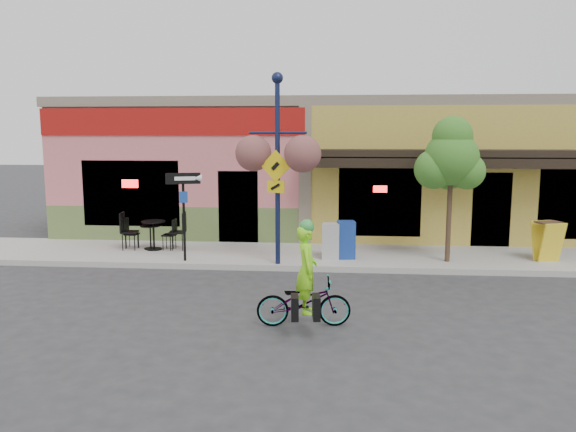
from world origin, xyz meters
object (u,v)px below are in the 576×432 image
object	(u,v)px
street_tree	(450,189)
newspaper_box_blue	(346,240)
building	(339,165)
bicycle	(304,302)
cyclist_rider	(307,283)
lamp_post	(278,170)
one_way_sign	(184,217)
newspaper_box_grey	(331,241)

from	to	relation	value
street_tree	newspaper_box_blue	bearing A→B (deg)	176.86
building	street_tree	distance (m)	6.78
building	bicycle	xyz separation A→B (m)	(-0.63, -10.93, -1.81)
street_tree	cyclist_rider	bearing A→B (deg)	-125.35
cyclist_rider	lamp_post	size ratio (longest dim) A/B	0.33
one_way_sign	newspaper_box_grey	distance (m)	3.85
bicycle	newspaper_box_grey	world-z (taller)	newspaper_box_grey
lamp_post	newspaper_box_grey	world-z (taller)	lamp_post
building	newspaper_box_grey	distance (m)	6.36
lamp_post	one_way_sign	distance (m)	2.73
cyclist_rider	one_way_sign	distance (m)	5.46
cyclist_rider	one_way_sign	size ratio (longest dim) A/B	0.69
bicycle	street_tree	bearing A→B (deg)	-41.70
lamp_post	street_tree	bearing A→B (deg)	24.73
building	newspaper_box_blue	bearing A→B (deg)	-88.11
newspaper_box_blue	one_way_sign	bearing A→B (deg)	-178.62
lamp_post	building	bearing A→B (deg)	93.85
bicycle	street_tree	world-z (taller)	street_tree
bicycle	newspaper_box_blue	xyz separation A→B (m)	(0.83, 4.90, 0.20)
newspaper_box_blue	newspaper_box_grey	bearing A→B (deg)	-172.11
one_way_sign	street_tree	world-z (taller)	street_tree
bicycle	one_way_sign	bearing A→B (deg)	31.98
building	cyclist_rider	bearing A→B (deg)	-93.05
one_way_sign	bicycle	bearing A→B (deg)	-70.51
one_way_sign	newspaper_box_grey	world-z (taller)	one_way_sign
lamp_post	cyclist_rider	bearing A→B (deg)	-60.64
building	street_tree	world-z (taller)	building
lamp_post	newspaper_box_grey	size ratio (longest dim) A/B	5.04
newspaper_box_grey	street_tree	distance (m)	3.30
building	lamp_post	world-z (taller)	lamp_post
cyclist_rider	one_way_sign	bearing A→B (deg)	32.40
building	newspaper_box_blue	distance (m)	6.25
cyclist_rider	newspaper_box_grey	distance (m)	4.81
building	lamp_post	bearing A→B (deg)	-102.65
newspaper_box_blue	newspaper_box_grey	size ratio (longest dim) A/B	1.06
newspaper_box_grey	bicycle	bearing A→B (deg)	-92.29
lamp_post	newspaper_box_grey	distance (m)	2.41
newspaper_box_blue	street_tree	distance (m)	2.94
cyclist_rider	street_tree	world-z (taller)	street_tree
lamp_post	newspaper_box_blue	size ratio (longest dim) A/B	4.78
cyclist_rider	newspaper_box_grey	world-z (taller)	cyclist_rider
cyclist_rider	newspaper_box_blue	bearing A→B (deg)	-15.01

